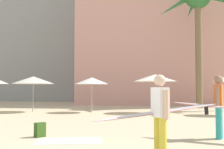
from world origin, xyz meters
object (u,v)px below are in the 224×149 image
at_px(person_mid_left, 160,112).
at_px(beach_towel, 69,141).
at_px(cafe_umbrella_3, 155,78).
at_px(backpack, 40,130).
at_px(person_mid_center, 220,105).
at_px(palm_tree_far_left, 198,7).
at_px(cafe_umbrella_2, 92,81).
at_px(cafe_umbrella_5, 33,80).

bearing_deg(person_mid_left, beach_towel, -60.49).
distance_m(cafe_umbrella_3, backpack, 10.52).
height_order(beach_towel, backpack, backpack).
bearing_deg(person_mid_left, backpack, -58.88).
bearing_deg(person_mid_center, person_mid_left, 74.24).
xyz_separation_m(palm_tree_far_left, cafe_umbrella_2, (-7.14, -5.82, -5.96)).
bearing_deg(cafe_umbrella_2, beach_towel, -80.38).
bearing_deg(person_mid_left, cafe_umbrella_3, -116.59).
relative_size(cafe_umbrella_5, person_mid_left, 0.95).
height_order(cafe_umbrella_2, cafe_umbrella_3, cafe_umbrella_3).
height_order(palm_tree_far_left, cafe_umbrella_5, palm_tree_far_left).
bearing_deg(beach_towel, person_mid_center, 12.59).
bearing_deg(backpack, cafe_umbrella_2, -52.87).
distance_m(cafe_umbrella_2, person_mid_left, 12.54).
xyz_separation_m(backpack, person_mid_center, (5.09, 0.37, 0.74)).
distance_m(beach_towel, person_mid_left, 2.99).
relative_size(palm_tree_far_left, beach_towel, 5.67).
xyz_separation_m(cafe_umbrella_3, person_mid_center, (1.91, -9.48, -1.15)).
height_order(palm_tree_far_left, cafe_umbrella_3, palm_tree_far_left).
relative_size(cafe_umbrella_3, person_mid_center, 0.98).
height_order(cafe_umbrella_2, person_mid_center, cafe_umbrella_2).
xyz_separation_m(cafe_umbrella_2, cafe_umbrella_3, (3.87, 0.13, 0.16)).
height_order(beach_towel, person_mid_center, person_mid_center).
height_order(cafe_umbrella_3, cafe_umbrella_5, cafe_umbrella_3).
bearing_deg(person_mid_center, backpack, 22.17).
bearing_deg(cafe_umbrella_5, person_mid_center, -43.86).
bearing_deg(backpack, person_mid_center, -142.82).
bearing_deg(cafe_umbrella_3, cafe_umbrella_5, -177.30).
bearing_deg(cafe_umbrella_2, backpack, -85.94).
relative_size(cafe_umbrella_2, person_mid_center, 0.82).
height_order(cafe_umbrella_3, person_mid_left, cafe_umbrella_3).
bearing_deg(beach_towel, backpack, 152.93).
bearing_deg(palm_tree_far_left, beach_towel, -108.58).
height_order(cafe_umbrella_2, backpack, cafe_umbrella_2).
height_order(beach_towel, person_mid_left, person_mid_left).
bearing_deg(palm_tree_far_left, backpack, -112.55).
bearing_deg(person_mid_left, palm_tree_far_left, -127.60).
distance_m(cafe_umbrella_3, person_mid_center, 9.74).
relative_size(cafe_umbrella_3, cafe_umbrella_5, 0.98).
bearing_deg(beach_towel, cafe_umbrella_3, 78.43).
bearing_deg(backpack, person_mid_left, -177.89).
height_order(cafe_umbrella_3, person_mid_center, cafe_umbrella_3).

